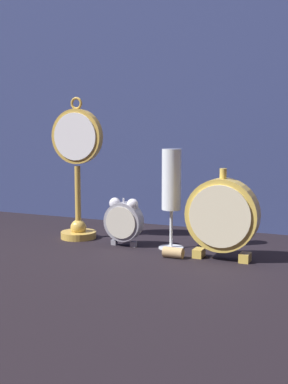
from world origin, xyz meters
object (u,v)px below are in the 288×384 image
(alarm_clock_twin_bell, at_px, (124,220))
(mantel_clock_silver, at_px, (222,216))
(pocket_watch_on_stand, at_px, (77,170))
(wine_cork, at_px, (173,252))
(champagne_flute, at_px, (171,187))

(alarm_clock_twin_bell, distance_m, mantel_clock_silver, 0.24)
(pocket_watch_on_stand, bearing_deg, wine_cork, -16.90)
(mantel_clock_silver, relative_size, wine_cork, 4.45)
(alarm_clock_twin_bell, xyz_separation_m, wine_cork, (0.14, -0.05, -0.05))
(pocket_watch_on_stand, xyz_separation_m, wine_cork, (0.28, -0.08, -0.16))
(pocket_watch_on_stand, bearing_deg, mantel_clock_silver, -9.13)
(pocket_watch_on_stand, height_order, wine_cork, pocket_watch_on_stand)
(pocket_watch_on_stand, height_order, alarm_clock_twin_bell, pocket_watch_on_stand)
(alarm_clock_twin_bell, height_order, wine_cork, alarm_clock_twin_bell)
(alarm_clock_twin_bell, relative_size, champagne_flute, 0.49)
(pocket_watch_on_stand, bearing_deg, champagne_flute, -1.97)
(pocket_watch_on_stand, distance_m, alarm_clock_twin_bell, 0.17)
(mantel_clock_silver, bearing_deg, wine_cork, -165.84)
(mantel_clock_silver, xyz_separation_m, champagne_flute, (-0.13, 0.05, 0.05))
(alarm_clock_twin_bell, xyz_separation_m, mantel_clock_silver, (0.24, -0.03, 0.03))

